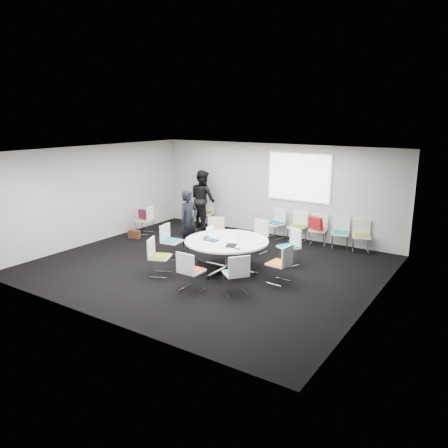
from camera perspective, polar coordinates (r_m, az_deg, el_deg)
The scene contains 31 objects.
room_shell at distance 10.46m, azimuth -1.69°, elevation 1.76°, with size 8.08×7.08×2.88m.
conference_table at distance 10.47m, azimuth 0.33°, elevation -3.24°, with size 2.00×2.00×0.73m.
projection_screen at distance 13.02m, azimuth 9.74°, elevation 6.01°, with size 1.90×0.03×1.35m, color white.
chair_ring_a at distance 9.78m, azimuth 7.23°, elevation -6.10°, with size 0.48×0.49×0.88m.
chair_ring_b at distance 11.00m, azimuth 8.45°, elevation -3.85°, with size 0.62×0.62×0.88m.
chair_ring_c at distance 11.85m, azimuth 4.36°, elevation -2.41°, with size 0.51×0.49×0.88m.
chair_ring_d at distance 12.08m, azimuth -1.14°, elevation -2.05°, with size 0.61×0.61×0.88m.
chair_ring_e at distance 11.45m, azimuth -6.83°, elevation -3.07°, with size 0.52×0.52×0.88m.
chair_ring_f at distance 10.26m, azimuth -8.39°, elevation -5.17°, with size 0.60×0.60×0.88m.
chair_ring_g at distance 9.31m, azimuth -4.29°, elevation -7.10°, with size 0.46×0.45×0.88m.
chair_ring_h at distance 9.13m, azimuth 1.56°, elevation -7.49°, with size 0.64×0.64×0.88m.
chair_back_a at distance 13.28m, azimuth 6.70°, elevation -0.66°, with size 0.57×0.56×0.88m.
chair_back_b at distance 13.01m, azimuth 9.54°, elevation -1.08°, with size 0.46×0.45×0.88m.
chair_back_c at distance 12.77m, azimuth 12.15°, elevation -1.48°, with size 0.53×0.52×0.88m.
chair_back_d at distance 12.57m, azimuth 14.90°, elevation -1.90°, with size 0.56×0.55×0.88m.
chair_back_e at distance 12.40m, azimuth 17.48°, elevation -2.29°, with size 0.59×0.58×0.88m.
chair_spare_left at distance 13.89m, azimuth -10.27°, elevation -0.14°, with size 0.56×0.57×0.88m.
chair_person_back at distance 14.60m, azimuth -2.39°, elevation 0.77°, with size 0.58×0.57×0.88m.
person_main at distance 11.89m, azimuth -4.63°, elevation 0.42°, with size 0.61×0.40×1.67m, color black.
person_back at distance 14.32m, azimuth -2.79°, elevation 3.28°, with size 0.93×0.72×1.91m, color black.
laptop at distance 10.52m, azimuth -2.07°, elevation -1.86°, with size 0.34×0.22×0.03m, color #333338.
laptop_lid at distance 10.77m, azimuth -1.82°, elevation -0.84°, with size 0.30×0.02×0.22m, color silver.
notebook_black at distance 9.95m, azimuth 0.93°, elevation -2.82°, with size 0.22×0.30×0.02m, color black.
tablet_folio at distance 10.35m, azimuth -1.50°, elevation -2.13°, with size 0.26×0.20×0.03m, color navy.
papers_right at distance 10.33m, azimuth 4.11°, elevation -2.26°, with size 0.30×0.21×0.00m, color white.
papers_front at distance 9.95m, azimuth 3.66°, elevation -2.89°, with size 0.30×0.21×0.00m, color silver.
cup at distance 10.54m, azimuth 2.03°, elevation -1.65°, with size 0.08×0.08×0.09m, color white.
phone at distance 9.73m, azimuth 1.82°, elevation -3.26°, with size 0.14×0.07×0.01m, color black.
maroon_bag at distance 13.82m, azimuth -10.39°, elevation 1.25°, with size 0.40×0.14×0.28m, color #4B142B.
brown_bag at distance 13.48m, azimuth -11.64°, elevation -1.32°, with size 0.36×0.16×0.24m, color #3C2013.
red_jacket at distance 12.46m, azimuth 11.88°, elevation 0.16°, with size 0.44×0.10×0.35m, color maroon.
Camera 1 is at (6.00, -8.35, 3.63)m, focal length 35.00 mm.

